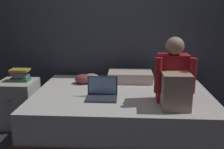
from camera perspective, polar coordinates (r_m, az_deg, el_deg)
ground_plane at (r=2.91m, az=-2.08°, el=-15.29°), size 8.00×8.00×0.00m
wall_back at (r=3.73m, az=-0.46°, el=12.87°), size 5.60×0.10×2.70m
bed at (r=3.06m, az=2.20°, el=-8.46°), size 2.00×1.50×0.52m
nightstand at (r=3.48m, az=-19.78°, el=-5.95°), size 0.44×0.46×0.57m
person_sitting at (r=2.59m, az=13.39°, el=-1.02°), size 0.39×0.44×0.66m
laptop at (r=2.74m, az=-2.22°, el=-4.07°), size 0.32×0.23×0.22m
pillow at (r=3.38m, az=4.01°, el=-0.44°), size 0.56×0.36×0.13m
book_stack at (r=3.39m, az=-19.53°, el=-0.14°), size 0.23×0.16×0.15m
clothes_pile at (r=3.31m, az=-5.54°, el=-0.91°), size 0.31×0.21×0.12m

